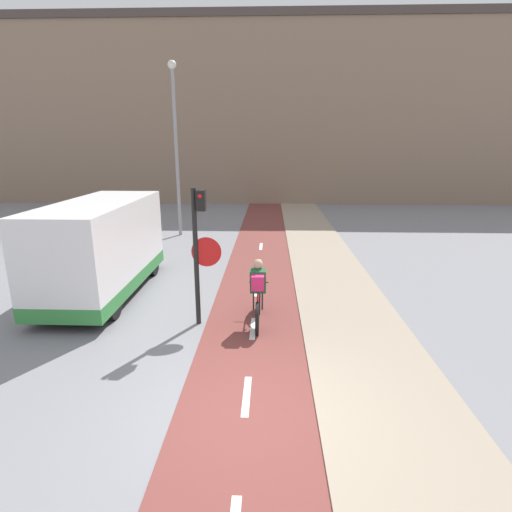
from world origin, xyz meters
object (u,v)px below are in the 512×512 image
(cyclist_near, at_px, (258,294))
(traffic_light_pole, at_px, (199,242))
(van, at_px, (102,250))
(street_lamp_far, at_px, (175,134))

(cyclist_near, bearing_deg, traffic_light_pole, -179.36)
(traffic_light_pole, relative_size, van, 0.61)
(traffic_light_pole, height_order, van, traffic_light_pole)
(traffic_light_pole, xyz_separation_m, cyclist_near, (1.30, 0.01, -1.21))
(cyclist_near, height_order, van, van)
(traffic_light_pole, relative_size, cyclist_near, 1.71)
(street_lamp_far, distance_m, cyclist_near, 10.78)
(street_lamp_far, distance_m, van, 8.18)
(street_lamp_far, relative_size, van, 1.44)
(traffic_light_pole, height_order, street_lamp_far, street_lamp_far)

